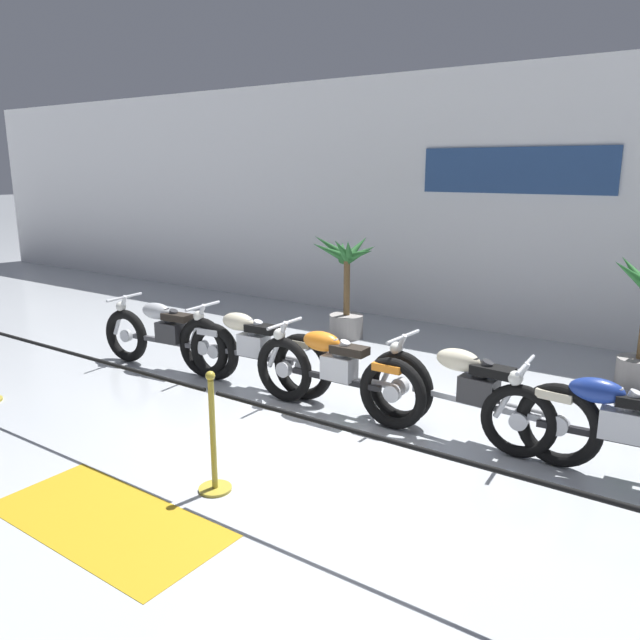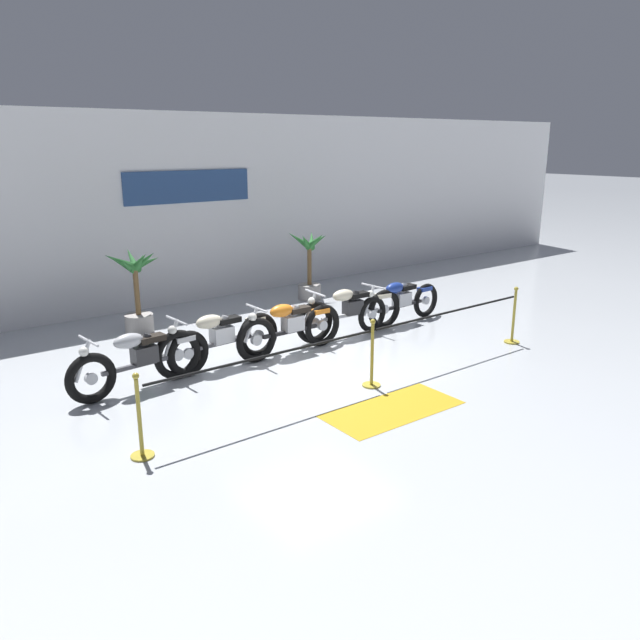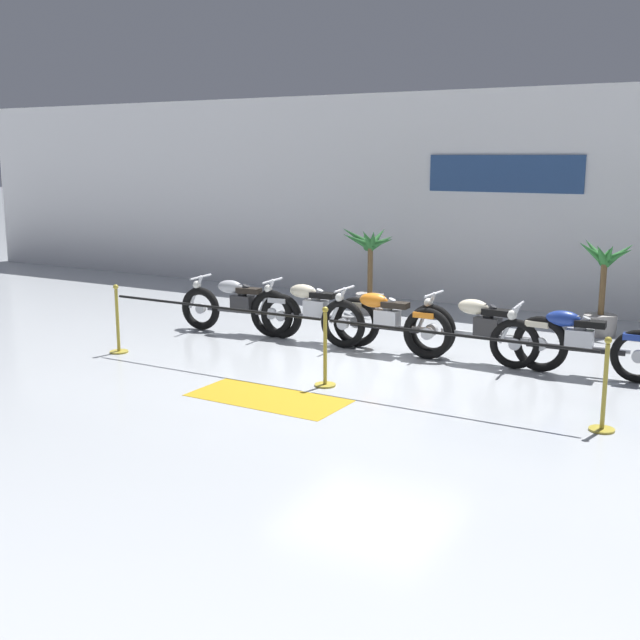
% 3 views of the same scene
% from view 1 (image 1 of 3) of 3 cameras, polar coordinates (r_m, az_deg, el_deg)
% --- Properties ---
extents(ground_plane, '(120.00, 120.00, 0.00)m').
position_cam_1_polar(ground_plane, '(6.52, -0.83, -10.20)').
color(ground_plane, '#B2B7BC').
extents(back_wall, '(28.00, 0.29, 4.20)m').
position_cam_1_polar(back_wall, '(10.57, 15.82, 10.27)').
color(back_wall, white).
rests_on(back_wall, ground).
extents(motorcycle_silver_0, '(2.31, 0.62, 0.95)m').
position_cam_1_polar(motorcycle_silver_0, '(8.54, -13.76, -1.47)').
color(motorcycle_silver_0, black).
rests_on(motorcycle_silver_0, ground).
extents(motorcycle_cream_1, '(2.32, 0.62, 0.97)m').
position_cam_1_polar(motorcycle_cream_1, '(7.68, -6.40, -2.72)').
color(motorcycle_cream_1, black).
rests_on(motorcycle_cream_1, ground).
extents(motorcycle_orange_2, '(2.17, 0.62, 0.96)m').
position_cam_1_polar(motorcycle_orange_2, '(6.82, 1.35, -4.79)').
color(motorcycle_orange_2, black).
rests_on(motorcycle_orange_2, ground).
extents(motorcycle_cream_3, '(2.44, 0.62, 0.97)m').
position_cam_1_polar(motorcycle_cream_3, '(6.31, 13.78, -6.70)').
color(motorcycle_cream_3, black).
rests_on(motorcycle_cream_3, ground).
extents(motorcycle_blue_4, '(2.34, 0.62, 0.94)m').
position_cam_1_polar(motorcycle_blue_4, '(6.01, 25.31, -8.92)').
color(motorcycle_blue_4, black).
rests_on(motorcycle_blue_4, ground).
extents(potted_palm_left_of_row, '(1.12, 1.00, 1.68)m').
position_cam_1_polar(potted_palm_left_of_row, '(9.84, 2.39, 3.04)').
color(potted_palm_left_of_row, gray).
rests_on(potted_palm_left_of_row, ground).
extents(stanchion_far_left, '(7.17, 0.28, 1.05)m').
position_cam_1_polar(stanchion_far_left, '(6.19, -18.70, -5.40)').
color(stanchion_far_left, gold).
rests_on(stanchion_far_left, ground).
extents(stanchion_mid_left, '(0.28, 0.28, 1.05)m').
position_cam_1_polar(stanchion_mid_left, '(5.36, -9.71, -11.72)').
color(stanchion_mid_left, gold).
rests_on(stanchion_mid_left, ground).
extents(floor_banner, '(2.00, 0.94, 0.01)m').
position_cam_1_polar(floor_banner, '(5.30, -18.89, -16.95)').
color(floor_banner, '#B78E19').
rests_on(floor_banner, ground).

